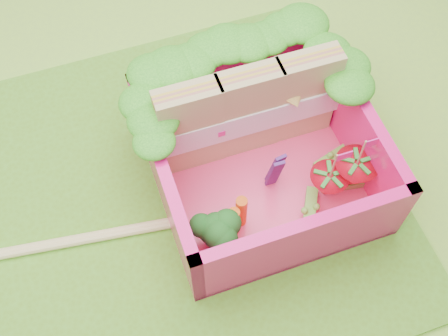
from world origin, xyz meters
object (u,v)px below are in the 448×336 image
object	(u,v)px
bento_box	(262,154)
broccoli	(215,229)
sandwich_stack	(249,111)
strawberry_left	(327,185)
chopsticks	(24,250)
strawberry_right	(353,174)

from	to	relation	value
bento_box	broccoli	bearing A→B (deg)	-140.56
sandwich_stack	strawberry_left	size ratio (longest dim) A/B	2.62
chopsticks	sandwich_stack	bearing A→B (deg)	9.99
sandwich_stack	strawberry_right	xyz separation A→B (m)	(0.50, -0.52, -0.20)
strawberry_right	chopsticks	xyz separation A→B (m)	(-2.02, 0.25, -0.17)
chopsticks	bento_box	bearing A→B (deg)	0.58
broccoli	chopsticks	xyz separation A→B (m)	(-1.10, 0.33, -0.20)
bento_box	broccoli	distance (m)	0.55
sandwich_stack	strawberry_left	world-z (taller)	sandwich_stack
sandwich_stack	chopsticks	world-z (taller)	sandwich_stack
strawberry_right	chopsticks	distance (m)	2.04
sandwich_stack	strawberry_left	distance (m)	0.66
chopsticks	strawberry_left	bearing A→B (deg)	-8.19
bento_box	sandwich_stack	bearing A→B (deg)	89.00
sandwich_stack	broccoli	xyz separation A→B (m)	(-0.43, -0.60, -0.16)
strawberry_left	chopsticks	xyz separation A→B (m)	(-1.85, 0.27, -0.15)
sandwich_stack	chopsticks	distance (m)	1.59
strawberry_left	strawberry_right	size ratio (longest dim) A/B	0.94
strawberry_left	strawberry_right	bearing A→B (deg)	4.28
broccoli	strawberry_left	size ratio (longest dim) A/B	0.68
broccoli	chopsticks	distance (m)	1.16
broccoli	strawberry_right	bearing A→B (deg)	5.01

